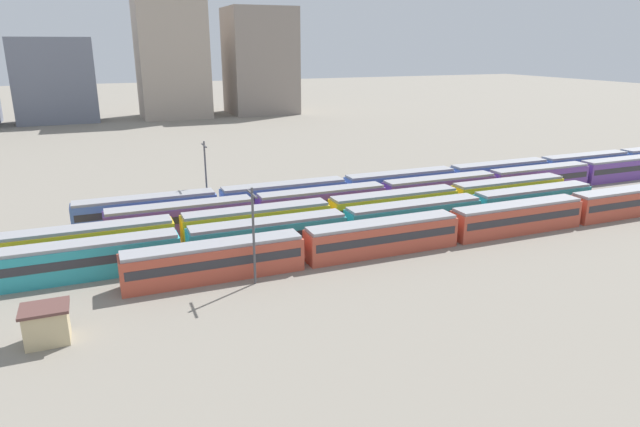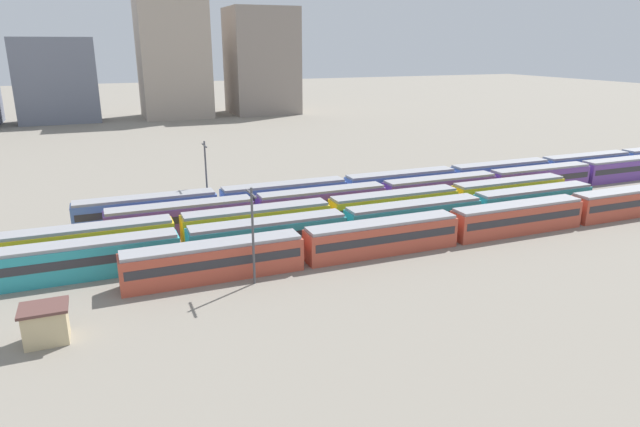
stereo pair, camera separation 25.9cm
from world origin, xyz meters
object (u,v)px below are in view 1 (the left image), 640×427
train_track_2 (329,213)px  train_track_3 (439,189)px  catenary_pole_0 (253,231)px  train_track_0 (453,227)px  catenary_pole_1 (206,173)px  signal_hut (47,324)px  train_track_4 (452,178)px  train_track_1 (345,225)px

train_track_2 → train_track_3: bearing=14.5°
train_track_3 → catenary_pole_0: 38.39m
train_track_3 → catenary_pole_0: (-33.56, -18.32, 3.49)m
train_track_0 → catenary_pole_0: 25.37m
catenary_pole_1 → signal_hut: size_ratio=2.75×
catenary_pole_0 → train_track_4: bearing=30.9°
train_track_0 → catenary_pole_0: bearing=-173.8°
train_track_3 → catenary_pole_1: bearing=166.1°
train_track_0 → train_track_4: bearing=55.3°
train_track_1 → train_track_3: (20.25, 10.40, 0.00)m
train_track_1 → train_track_4: size_ratio=0.66×
train_track_1 → signal_hut: bearing=-158.3°
train_track_4 → signal_hut: 64.04m
train_track_2 → train_track_3: same height
train_track_0 → catenary_pole_0: catenary_pole_0 is taller
signal_hut → train_track_1: bearing=21.7°
catenary_pole_1 → signal_hut: 36.55m
train_track_0 → train_track_3: (8.58, 15.60, 0.00)m
signal_hut → catenary_pole_0: bearing=14.3°
train_track_2 → signal_hut: (-31.63, -17.75, -0.35)m
train_track_0 → train_track_2: 15.51m
train_track_0 → signal_hut: bearing=-170.3°
train_track_0 → catenary_pole_0: size_ratio=7.70×
train_track_1 → catenary_pole_0: (-13.31, -7.92, 3.49)m
train_track_2 → catenary_pole_0: bearing=-135.8°
train_track_1 → train_track_4: 30.37m
train_track_4 → catenary_pole_0: size_ratio=11.60×
catenary_pole_0 → train_track_3: bearing=28.6°
train_track_0 → signal_hut: 43.76m
train_track_4 → catenary_pole_1: (-38.73, 2.94, 3.59)m
train_track_2 → train_track_1: bearing=-91.8°
train_track_2 → catenary_pole_0: (-13.48, -13.12, 3.49)m
catenary_pole_0 → train_track_0: bearing=6.2°
signal_hut → train_track_4: bearing=26.1°
train_track_0 → catenary_pole_1: size_ratio=7.55×
catenary_pole_0 → train_track_2: bearing=44.2°
train_track_1 → catenary_pole_0: 15.87m
train_track_1 → train_track_4: same height
catenary_pole_0 → signal_hut: bearing=-165.7°
catenary_pole_1 → train_track_2: bearing=-46.1°
train_track_4 → catenary_pole_0: 45.99m
signal_hut → catenary_pole_1: bearing=58.9°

